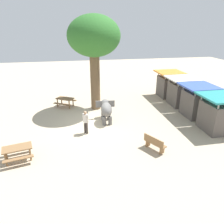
{
  "coord_description": "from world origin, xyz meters",
  "views": [
    {
      "loc": [
        14.46,
        -1.19,
        6.85
      ],
      "look_at": [
        -0.01,
        1.58,
        0.8
      ],
      "focal_mm": 34.35,
      "sensor_mm": 36.0,
      "label": 1
    }
  ],
  "objects_px": {
    "person_handler": "(86,120)",
    "wooden_bench": "(154,143)",
    "elephant": "(106,109)",
    "shade_tree_main": "(94,38)",
    "picnic_table_near": "(65,100)",
    "market_stall_orange": "(169,85)",
    "market_stall_white": "(181,93)",
    "market_stall_blue": "(197,102)",
    "picnic_table_far": "(17,150)",
    "market_stall_teal": "(218,115)"
  },
  "relations": [
    {
      "from": "shade_tree_main",
      "to": "picnic_table_near",
      "type": "distance_m",
      "value": 5.96
    },
    {
      "from": "shade_tree_main",
      "to": "wooden_bench",
      "type": "height_order",
      "value": "shade_tree_main"
    },
    {
      "from": "wooden_bench",
      "to": "market_stall_teal",
      "type": "distance_m",
      "value": 5.4
    },
    {
      "from": "person_handler",
      "to": "market_stall_white",
      "type": "xyz_separation_m",
      "value": [
        -3.95,
        8.85,
        0.19
      ]
    },
    {
      "from": "shade_tree_main",
      "to": "market_stall_teal",
      "type": "distance_m",
      "value": 10.67
    },
    {
      "from": "shade_tree_main",
      "to": "market_stall_white",
      "type": "relative_size",
      "value": 3.03
    },
    {
      "from": "picnic_table_near",
      "to": "market_stall_orange",
      "type": "xyz_separation_m",
      "value": [
        -1.06,
        10.27,
        0.55
      ]
    },
    {
      "from": "market_stall_white",
      "to": "elephant",
      "type": "bearing_deg",
      "value": -72.66
    },
    {
      "from": "shade_tree_main",
      "to": "market_stall_blue",
      "type": "distance_m",
      "value": 9.52
    },
    {
      "from": "market_stall_blue",
      "to": "market_stall_white",
      "type": "bearing_deg",
      "value": 180.0
    },
    {
      "from": "person_handler",
      "to": "picnic_table_near",
      "type": "distance_m",
      "value": 5.68
    },
    {
      "from": "shade_tree_main",
      "to": "market_stall_blue",
      "type": "height_order",
      "value": "shade_tree_main"
    },
    {
      "from": "person_handler",
      "to": "market_stall_white",
      "type": "height_order",
      "value": "market_stall_white"
    },
    {
      "from": "market_stall_teal",
      "to": "picnic_table_far",
      "type": "bearing_deg",
      "value": -84.88
    },
    {
      "from": "person_handler",
      "to": "market_stall_blue",
      "type": "relative_size",
      "value": 0.64
    },
    {
      "from": "wooden_bench",
      "to": "market_stall_white",
      "type": "distance_m",
      "value": 8.54
    },
    {
      "from": "picnic_table_near",
      "to": "market_stall_blue",
      "type": "relative_size",
      "value": 0.81
    },
    {
      "from": "picnic_table_near",
      "to": "market_stall_orange",
      "type": "distance_m",
      "value": 10.34
    },
    {
      "from": "picnic_table_far",
      "to": "market_stall_orange",
      "type": "bearing_deg",
      "value": -157.74
    },
    {
      "from": "picnic_table_far",
      "to": "market_stall_blue",
      "type": "xyz_separation_m",
      "value": [
        -3.74,
        12.69,
        0.55
      ]
    },
    {
      "from": "shade_tree_main",
      "to": "market_stall_teal",
      "type": "bearing_deg",
      "value": 52.91
    },
    {
      "from": "shade_tree_main",
      "to": "market_stall_orange",
      "type": "height_order",
      "value": "shade_tree_main"
    },
    {
      "from": "person_handler",
      "to": "market_stall_orange",
      "type": "relative_size",
      "value": 0.64
    },
    {
      "from": "elephant",
      "to": "market_stall_blue",
      "type": "xyz_separation_m",
      "value": [
        0.36,
        7.19,
        0.18
      ]
    },
    {
      "from": "market_stall_blue",
      "to": "market_stall_teal",
      "type": "distance_m",
      "value": 2.6
    },
    {
      "from": "person_handler",
      "to": "shade_tree_main",
      "type": "distance_m",
      "value": 6.78
    },
    {
      "from": "elephant",
      "to": "shade_tree_main",
      "type": "distance_m",
      "value": 5.66
    },
    {
      "from": "elephant",
      "to": "market_stall_teal",
      "type": "height_order",
      "value": "market_stall_teal"
    },
    {
      "from": "market_stall_teal",
      "to": "picnic_table_near",
      "type": "bearing_deg",
      "value": -123.26
    },
    {
      "from": "market_stall_orange",
      "to": "market_stall_teal",
      "type": "height_order",
      "value": "same"
    },
    {
      "from": "person_handler",
      "to": "shade_tree_main",
      "type": "xyz_separation_m",
      "value": [
        -4.52,
        1.21,
        4.9
      ]
    },
    {
      "from": "picnic_table_near",
      "to": "person_handler",
      "type": "bearing_deg",
      "value": -43.96
    },
    {
      "from": "elephant",
      "to": "picnic_table_far",
      "type": "height_order",
      "value": "elephant"
    },
    {
      "from": "picnic_table_near",
      "to": "market_stall_blue",
      "type": "height_order",
      "value": "market_stall_blue"
    },
    {
      "from": "market_stall_blue",
      "to": "shade_tree_main",
      "type": "bearing_deg",
      "value": -112.57
    },
    {
      "from": "picnic_table_near",
      "to": "wooden_bench",
      "type": "bearing_deg",
      "value": -26.76
    },
    {
      "from": "wooden_bench",
      "to": "market_stall_teal",
      "type": "relative_size",
      "value": 0.56
    },
    {
      "from": "person_handler",
      "to": "wooden_bench",
      "type": "height_order",
      "value": "person_handler"
    },
    {
      "from": "market_stall_orange",
      "to": "market_stall_white",
      "type": "bearing_deg",
      "value": 0.0
    },
    {
      "from": "elephant",
      "to": "market_stall_teal",
      "type": "distance_m",
      "value": 7.77
    },
    {
      "from": "elephant",
      "to": "market_stall_white",
      "type": "height_order",
      "value": "market_stall_white"
    },
    {
      "from": "market_stall_orange",
      "to": "wooden_bench",
      "type": "bearing_deg",
      "value": -28.5
    },
    {
      "from": "picnic_table_near",
      "to": "picnic_table_far",
      "type": "bearing_deg",
      "value": -75.58
    },
    {
      "from": "elephant",
      "to": "person_handler",
      "type": "height_order",
      "value": "person_handler"
    },
    {
      "from": "person_handler",
      "to": "market_stall_white",
      "type": "relative_size",
      "value": 0.64
    },
    {
      "from": "picnic_table_far",
      "to": "market_stall_blue",
      "type": "relative_size",
      "value": 0.71
    },
    {
      "from": "shade_tree_main",
      "to": "picnic_table_far",
      "type": "bearing_deg",
      "value": -36.18
    },
    {
      "from": "market_stall_orange",
      "to": "person_handler",
      "type": "bearing_deg",
      "value": -53.5
    },
    {
      "from": "person_handler",
      "to": "market_stall_blue",
      "type": "bearing_deg",
      "value": -33.23
    },
    {
      "from": "person_handler",
      "to": "market_stall_blue",
      "type": "height_order",
      "value": "market_stall_blue"
    }
  ]
}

